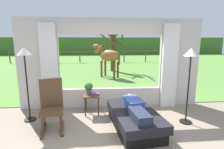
% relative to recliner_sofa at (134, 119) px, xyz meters
% --- Properties ---
extents(back_wall_with_window, '(5.20, 0.12, 2.55)m').
position_rel_recliner_sofa_xyz_m(back_wall_with_window, '(-0.41, 1.40, 1.03)').
color(back_wall_with_window, beige).
rests_on(back_wall_with_window, ground_plane).
extents(curtain_panel_left, '(0.44, 0.10, 2.40)m').
position_rel_recliner_sofa_xyz_m(curtain_panel_left, '(-2.10, 1.26, 0.98)').
color(curtain_panel_left, silver).
rests_on(curtain_panel_left, ground_plane).
extents(curtain_panel_right, '(0.44, 0.10, 2.40)m').
position_rel_recliner_sofa_xyz_m(curtain_panel_right, '(1.28, 1.26, 0.98)').
color(curtain_panel_right, silver).
rests_on(curtain_panel_right, ground_plane).
extents(outdoor_pasture_lawn, '(36.00, 21.68, 0.02)m').
position_rel_recliner_sofa_xyz_m(outdoor_pasture_lawn, '(-0.41, 12.30, -0.21)').
color(outdoor_pasture_lawn, '#568438').
rests_on(outdoor_pasture_lawn, ground_plane).
extents(distant_hill_ridge, '(36.00, 2.00, 2.40)m').
position_rel_recliner_sofa_xyz_m(distant_hill_ridge, '(-0.41, 22.14, 0.98)').
color(distant_hill_ridge, '#406927').
rests_on(distant_hill_ridge, ground_plane).
extents(recliner_sofa, '(1.13, 1.81, 0.42)m').
position_rel_recliner_sofa_xyz_m(recliner_sofa, '(0.00, 0.00, 0.00)').
color(recliner_sofa, black).
rests_on(recliner_sofa, ground_plane).
extents(reclining_person, '(0.42, 1.44, 0.22)m').
position_rel_recliner_sofa_xyz_m(reclining_person, '(0.00, -0.05, 0.30)').
color(reclining_person, '#334C8C').
rests_on(reclining_person, recliner_sofa).
extents(rocking_chair, '(0.57, 0.75, 1.12)m').
position_rel_recliner_sofa_xyz_m(rocking_chair, '(-1.80, 0.14, 0.33)').
color(rocking_chair, '#4C331E').
rests_on(rocking_chair, ground_plane).
extents(side_table, '(0.44, 0.44, 0.52)m').
position_rel_recliner_sofa_xyz_m(side_table, '(-0.95, 0.90, 0.21)').
color(side_table, '#4C331E').
rests_on(side_table, ground_plane).
extents(potted_plant, '(0.22, 0.22, 0.32)m').
position_rel_recliner_sofa_xyz_m(potted_plant, '(-1.03, 0.96, 0.48)').
color(potted_plant, '#4C5156').
rests_on(potted_plant, side_table).
extents(book_stack, '(0.20, 0.16, 0.06)m').
position_rel_recliner_sofa_xyz_m(book_stack, '(-0.87, 0.84, 0.33)').
color(book_stack, '#B22D28').
rests_on(book_stack, side_table).
extents(floor_lamp_left, '(0.32, 0.32, 1.78)m').
position_rel_recliner_sofa_xyz_m(floor_lamp_left, '(-2.47, 0.60, 1.22)').
color(floor_lamp_left, black).
rests_on(floor_lamp_left, ground_plane).
extents(floor_lamp_right, '(0.32, 0.32, 1.77)m').
position_rel_recliner_sofa_xyz_m(floor_lamp_right, '(1.30, 0.19, 1.21)').
color(floor_lamp_right, black).
rests_on(floor_lamp_right, ground_plane).
extents(horse, '(1.58, 1.46, 1.73)m').
position_rel_recliner_sofa_xyz_m(horse, '(-0.25, 5.55, 0.94)').
color(horse, brown).
rests_on(horse, outdoor_pasture_lawn).
extents(pasture_tree, '(1.57, 1.61, 3.01)m').
position_rel_recliner_sofa_xyz_m(pasture_tree, '(0.19, 7.40, 1.30)').
color(pasture_tree, '#4C3823').
rests_on(pasture_tree, outdoor_pasture_lawn).
extents(pasture_fence_line, '(16.10, 0.10, 1.10)m').
position_rel_recliner_sofa_xyz_m(pasture_fence_line, '(-0.41, 12.20, 0.53)').
color(pasture_fence_line, brown).
rests_on(pasture_fence_line, outdoor_pasture_lawn).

